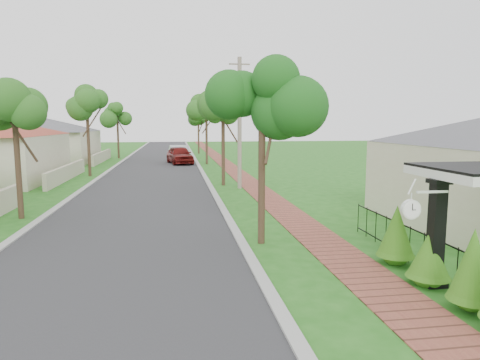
{
  "coord_description": "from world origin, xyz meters",
  "views": [
    {
      "loc": [
        -1.35,
        -9.82,
        3.76
      ],
      "look_at": [
        1.19,
        7.07,
        1.5
      ],
      "focal_mm": 32.0,
      "sensor_mm": 36.0,
      "label": 1
    }
  ],
  "objects": [
    {
      "name": "kerb_right",
      "position": [
        0.65,
        20.0,
        0.0
      ],
      "size": [
        0.3,
        120.0,
        0.1
      ],
      "primitive_type": "cube",
      "color": "#9E9E99",
      "rests_on": "ground"
    },
    {
      "name": "ground",
      "position": [
        0.0,
        0.0,
        0.0
      ],
      "size": [
        160.0,
        160.0,
        0.0
      ],
      "primitive_type": "plane",
      "color": "#1E5E16",
      "rests_on": "ground"
    },
    {
      "name": "parked_car_red",
      "position": [
        -1.0,
        30.63,
        0.82
      ],
      "size": [
        2.83,
        5.11,
        1.65
      ],
      "primitive_type": "imported",
      "rotation": [
        0.0,
        0.0,
        0.19
      ],
      "color": "#61100E",
      "rests_on": "ground"
    },
    {
      "name": "street_trees",
      "position": [
        -2.87,
        26.84,
        4.54
      ],
      "size": [
        10.7,
        37.65,
        5.89
      ],
      "color": "#382619",
      "rests_on": "ground"
    },
    {
      "name": "parked_car_white",
      "position": [
        -1.0,
        32.07,
        0.81
      ],
      "size": [
        2.21,
        5.09,
        1.63
      ],
      "primitive_type": "imported",
      "rotation": [
        0.0,
        0.0,
        0.1
      ],
      "color": "silver",
      "rests_on": "ground"
    },
    {
      "name": "far_house_grey",
      "position": [
        -14.97,
        34.0,
        2.34
      ],
      "size": [
        15.56,
        15.56,
        4.6
      ],
      "color": "beige",
      "rests_on": "ground"
    },
    {
      "name": "road",
      "position": [
        -3.0,
        20.0,
        0.0
      ],
      "size": [
        7.0,
        120.0,
        0.02
      ],
      "primitive_type": "cube",
      "color": "#28282B",
      "rests_on": "ground"
    },
    {
      "name": "utility_pole",
      "position": [
        2.3,
        14.62,
        3.8
      ],
      "size": [
        1.2,
        0.24,
        7.48
      ],
      "color": "gray",
      "rests_on": "ground"
    },
    {
      "name": "hedge_row",
      "position": [
        4.45,
        -1.57,
        0.82
      ],
      "size": [
        0.89,
        4.87,
        2.13
      ],
      "color": "#286B15",
      "rests_on": "ground"
    },
    {
      "name": "kerb_left",
      "position": [
        -6.65,
        20.0,
        0.0
      ],
      "size": [
        0.3,
        120.0,
        0.1
      ],
      "primitive_type": "cube",
      "color": "#9E9E99",
      "rests_on": "ground"
    },
    {
      "name": "picket_fence",
      "position": [
        4.9,
        -0.0,
        0.53
      ],
      "size": [
        0.03,
        8.02,
        1.0
      ],
      "color": "black",
      "rests_on": "ground"
    },
    {
      "name": "sidewalk",
      "position": [
        3.25,
        20.0,
        0.0
      ],
      "size": [
        1.5,
        120.0,
        0.03
      ],
      "primitive_type": "cube",
      "color": "brown",
      "rests_on": "ground"
    },
    {
      "name": "porch_post",
      "position": [
        4.55,
        -1.0,
        1.12
      ],
      "size": [
        0.48,
        0.48,
        2.52
      ],
      "color": "black",
      "rests_on": "ground"
    },
    {
      "name": "station_clock",
      "position": [
        3.69,
        -1.4,
        1.95
      ],
      "size": [
        1.07,
        0.13,
        0.62
      ],
      "color": "white",
      "rests_on": "ground"
    },
    {
      "name": "near_tree",
      "position": [
        1.27,
        3.1,
        4.5
      ],
      "size": [
        2.2,
        2.2,
        5.65
      ],
      "color": "#382619",
      "rests_on": "ground"
    }
  ]
}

